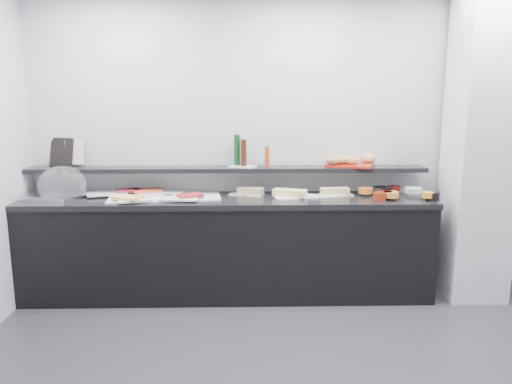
{
  "coord_description": "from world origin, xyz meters",
  "views": [
    {
      "loc": [
        -0.54,
        -2.62,
        1.8
      ],
      "look_at": [
        -0.45,
        1.45,
        1.0
      ],
      "focal_mm": 35.0,
      "sensor_mm": 36.0,
      "label": 1
    }
  ],
  "objects_px": {
    "cloche_base": "(53,196)",
    "bread_tray": "(349,165)",
    "carafe": "(404,150)",
    "sandwich_plate_mid": "(296,197)",
    "condiment_tray": "(243,166)",
    "framed_print": "(62,152)"
  },
  "relations": [
    {
      "from": "cloche_base",
      "to": "bread_tray",
      "type": "relative_size",
      "value": 1.18
    },
    {
      "from": "bread_tray",
      "to": "carafe",
      "type": "distance_m",
      "value": 0.52
    },
    {
      "from": "sandwich_plate_mid",
      "to": "carafe",
      "type": "bearing_deg",
      "value": -2.28
    },
    {
      "from": "carafe",
      "to": "cloche_base",
      "type": "bearing_deg",
      "value": -176.62
    },
    {
      "from": "condiment_tray",
      "to": "bread_tray",
      "type": "height_order",
      "value": "bread_tray"
    },
    {
      "from": "cloche_base",
      "to": "sandwich_plate_mid",
      "type": "xyz_separation_m",
      "value": [
        2.13,
        -0.02,
        -0.01
      ]
    },
    {
      "from": "cloche_base",
      "to": "condiment_tray",
      "type": "xyz_separation_m",
      "value": [
        1.66,
        0.17,
        0.24
      ]
    },
    {
      "from": "sandwich_plate_mid",
      "to": "condiment_tray",
      "type": "height_order",
      "value": "condiment_tray"
    },
    {
      "from": "bread_tray",
      "to": "carafe",
      "type": "relative_size",
      "value": 1.37
    },
    {
      "from": "carafe",
      "to": "sandwich_plate_mid",
      "type": "bearing_deg",
      "value": -168.6
    },
    {
      "from": "framed_print",
      "to": "bread_tray",
      "type": "xyz_separation_m",
      "value": [
        2.63,
        -0.05,
        -0.12
      ]
    },
    {
      "from": "framed_print",
      "to": "bread_tray",
      "type": "height_order",
      "value": "framed_print"
    },
    {
      "from": "cloche_base",
      "to": "bread_tray",
      "type": "xyz_separation_m",
      "value": [
        2.64,
        0.21,
        0.24
      ]
    },
    {
      "from": "sandwich_plate_mid",
      "to": "cloche_base",
      "type": "bearing_deg",
      "value": 165.85
    },
    {
      "from": "sandwich_plate_mid",
      "to": "framed_print",
      "type": "xyz_separation_m",
      "value": [
        -2.12,
        0.27,
        0.37
      ]
    },
    {
      "from": "framed_print",
      "to": "condiment_tray",
      "type": "xyz_separation_m",
      "value": [
        1.65,
        -0.08,
        -0.12
      ]
    },
    {
      "from": "condiment_tray",
      "to": "bread_tray",
      "type": "xyz_separation_m",
      "value": [
        0.98,
        0.03,
        0.0
      ]
    },
    {
      "from": "cloche_base",
      "to": "sandwich_plate_mid",
      "type": "relative_size",
      "value": 1.3
    },
    {
      "from": "condiment_tray",
      "to": "cloche_base",
      "type": "bearing_deg",
      "value": -149.47
    },
    {
      "from": "framed_print",
      "to": "carafe",
      "type": "relative_size",
      "value": 0.87
    },
    {
      "from": "carafe",
      "to": "framed_print",
      "type": "bearing_deg",
      "value": 178.72
    },
    {
      "from": "framed_print",
      "to": "condiment_tray",
      "type": "relative_size",
      "value": 1.13
    }
  ]
}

